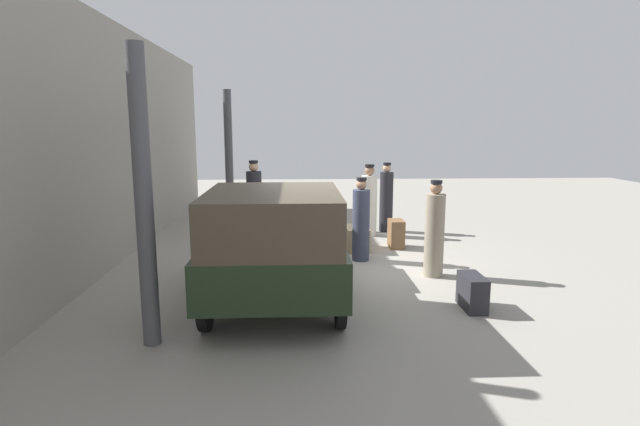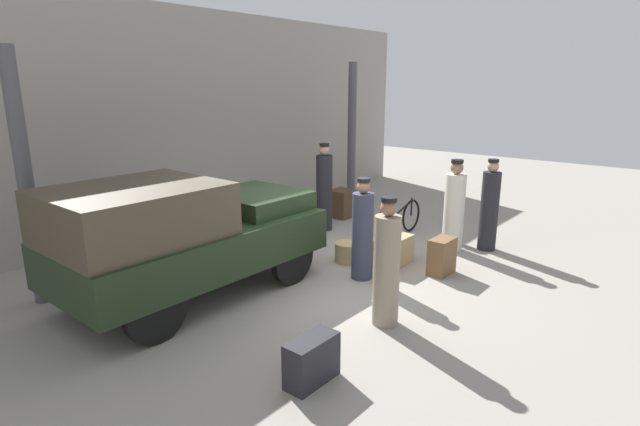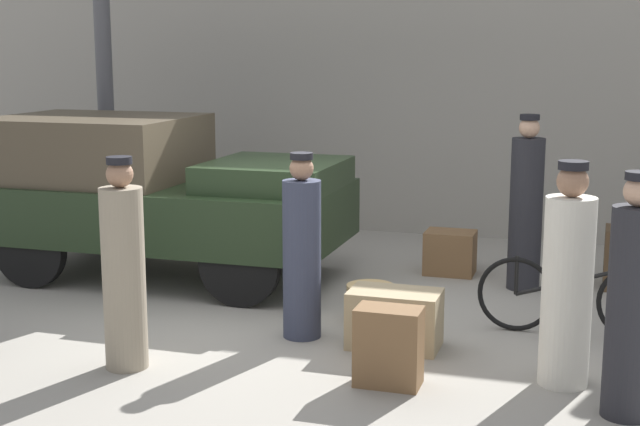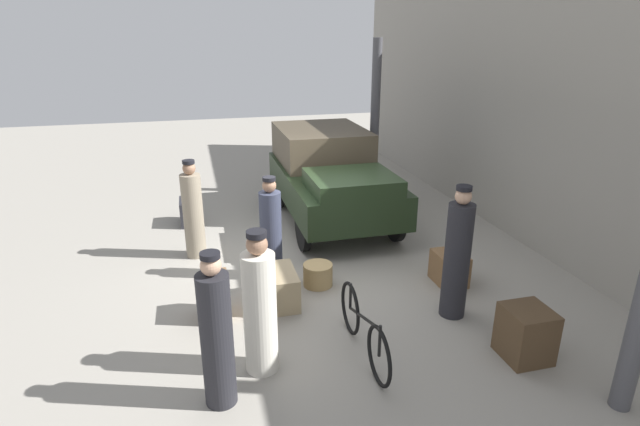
{
  "view_description": "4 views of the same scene",
  "coord_description": "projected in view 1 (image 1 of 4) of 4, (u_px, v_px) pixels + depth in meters",
  "views": [
    {
      "loc": [
        -9.05,
        0.64,
        2.59
      ],
      "look_at": [
        0.2,
        0.2,
        0.95
      ],
      "focal_mm": 28.0,
      "sensor_mm": 36.0,
      "label": 1
    },
    {
      "loc": [
        -5.83,
        -4.84,
        3.01
      ],
      "look_at": [
        0.2,
        0.2,
        0.95
      ],
      "focal_mm": 28.0,
      "sensor_mm": 36.0,
      "label": 2
    },
    {
      "loc": [
        2.65,
        -7.66,
        2.49
      ],
      "look_at": [
        0.2,
        0.2,
        0.95
      ],
      "focal_mm": 50.0,
      "sensor_mm": 36.0,
      "label": 3
    },
    {
      "loc": [
        7.25,
        -1.61,
        3.62
      ],
      "look_at": [
        0.2,
        0.2,
        0.95
      ],
      "focal_mm": 28.0,
      "sensor_mm": 36.0,
      "label": 4
    }
  ],
  "objects": [
    {
      "name": "canopy_pillar_left",
      "position": [
        144.0,
        200.0,
        5.69
      ],
      "size": [
        0.21,
        0.21,
        3.48
      ],
      "color": "#4C4C51",
      "rests_on": "ground"
    },
    {
      "name": "porter_with_bicycle",
      "position": [
        369.0,
        203.0,
        11.76
      ],
      "size": [
        0.37,
        0.37,
        1.68
      ],
      "color": "silver",
      "rests_on": "ground"
    },
    {
      "name": "suitcase_black_upright",
      "position": [
        244.0,
        219.0,
        12.25
      ],
      "size": [
        0.53,
        0.51,
        0.63
      ],
      "color": "#4C3823",
      "rests_on": "ground"
    },
    {
      "name": "trunk_wicker_pale",
      "position": [
        357.0,
        238.0,
        10.47
      ],
      "size": [
        0.76,
        0.46,
        0.49
      ],
      "color": "#9E8966",
      "rests_on": "ground"
    },
    {
      "name": "trunk_umber_medium",
      "position": [
        472.0,
        292.0,
        7.09
      ],
      "size": [
        0.61,
        0.28,
        0.49
      ],
      "color": "#232328",
      "rests_on": "ground"
    },
    {
      "name": "porter_lifting_near_truck",
      "position": [
        254.0,
        204.0,
        11.12
      ],
      "size": [
        0.34,
        0.34,
        1.82
      ],
      "color": "#232328",
      "rests_on": "ground"
    },
    {
      "name": "wicker_basket",
      "position": [
        327.0,
        246.0,
        10.08
      ],
      "size": [
        0.44,
        0.44,
        0.34
      ],
      "color": "tan",
      "rests_on": "ground"
    },
    {
      "name": "porter_standing_middle",
      "position": [
        386.0,
        200.0,
        12.21
      ],
      "size": [
        0.33,
        0.33,
        1.69
      ],
      "color": "#232328",
      "rests_on": "ground"
    },
    {
      "name": "bicycle",
      "position": [
        319.0,
        221.0,
        11.83
      ],
      "size": [
        1.69,
        0.04,
        0.71
      ],
      "color": "black",
      "rests_on": "ground"
    },
    {
      "name": "station_building_facade",
      "position": [
        102.0,
        144.0,
        8.8
      ],
      "size": [
        16.0,
        0.15,
        4.5
      ],
      "color": "gray",
      "rests_on": "ground"
    },
    {
      "name": "suitcase_small_leather",
      "position": [
        233.0,
        239.0,
        10.39
      ],
      "size": [
        0.54,
        0.42,
        0.48
      ],
      "color": "brown",
      "rests_on": "ground"
    },
    {
      "name": "truck",
      "position": [
        276.0,
        238.0,
        7.25
      ],
      "size": [
        3.81,
        1.87,
        1.74
      ],
      "color": "black",
      "rests_on": "ground"
    },
    {
      "name": "conductor_in_dark_uniform",
      "position": [
        434.0,
        232.0,
        8.55
      ],
      "size": [
        0.33,
        0.33,
        1.67
      ],
      "color": "gray",
      "rests_on": "ground"
    },
    {
      "name": "canopy_pillar_right",
      "position": [
        229.0,
        158.0,
        12.93
      ],
      "size": [
        0.21,
        0.21,
        3.48
      ],
      "color": "#4C4C51",
      "rests_on": "ground"
    },
    {
      "name": "trunk_large_brown",
      "position": [
        396.0,
        234.0,
        10.64
      ],
      "size": [
        0.49,
        0.29,
        0.6
      ],
      "color": "brown",
      "rests_on": "ground"
    },
    {
      "name": "porter_carrying_trunk",
      "position": [
        361.0,
        223.0,
        9.56
      ],
      "size": [
        0.33,
        0.33,
        1.61
      ],
      "color": "#33384C",
      "rests_on": "ground"
    },
    {
      "name": "ground_plane",
      "position": [
        331.0,
        264.0,
        9.38
      ],
      "size": [
        30.0,
        30.0,
        0.0
      ],
      "primitive_type": "plane",
      "color": "gray"
    }
  ]
}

